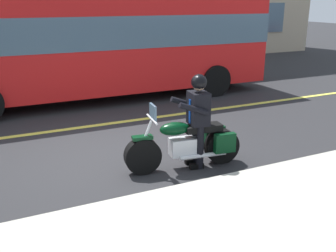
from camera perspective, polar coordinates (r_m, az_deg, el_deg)
The scene contains 5 objects.
ground_plane at distance 7.91m, azimuth -7.78°, elevation -4.16°, with size 80.00×80.00×0.00m, color #28282B.
lane_center_stripe at distance 9.72m, azimuth -11.40°, elevation -0.03°, with size 60.00×0.16×0.01m, color #E5DB4C.
motorcycle_main at distance 7.10m, azimuth 2.85°, elevation -2.72°, with size 2.22×0.76×1.26m.
rider_main at distance 6.99m, azimuth 4.37°, elevation 1.94°, with size 0.67×0.60×1.74m.
bus_near at distance 12.06m, azimuth -10.94°, elevation 12.59°, with size 11.05×2.70×3.30m.
Camera 1 is at (2.13, 7.01, 2.98)m, focal length 41.32 mm.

